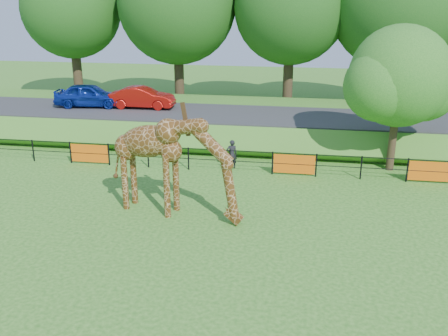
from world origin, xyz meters
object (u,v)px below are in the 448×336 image
at_px(car_red, 142,97).
at_px(tree_east, 402,80).
at_px(visitor, 232,154).
at_px(giraffe, 175,166).
at_px(car_blue, 89,95).

relative_size(car_red, tree_east, 0.57).
bearing_deg(visitor, giraffe, 60.84).
bearing_deg(visitor, car_blue, -47.67).
distance_m(visitor, tree_east, 8.46).
xyz_separation_m(car_blue, tree_east, (17.33, -4.86, 2.16)).
bearing_deg(visitor, tree_east, 171.29).
distance_m(car_red, tree_east, 15.05).
relative_size(car_red, visitor, 2.77).
relative_size(car_blue, car_red, 1.07).
xyz_separation_m(giraffe, car_blue, (-8.46, 11.58, 0.19)).
bearing_deg(tree_east, visitor, -172.25).
bearing_deg(tree_east, car_blue, 164.32).
bearing_deg(tree_east, car_red, 160.26).
bearing_deg(car_red, car_blue, 91.01).
xyz_separation_m(giraffe, car_red, (-5.13, 11.74, 0.12)).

